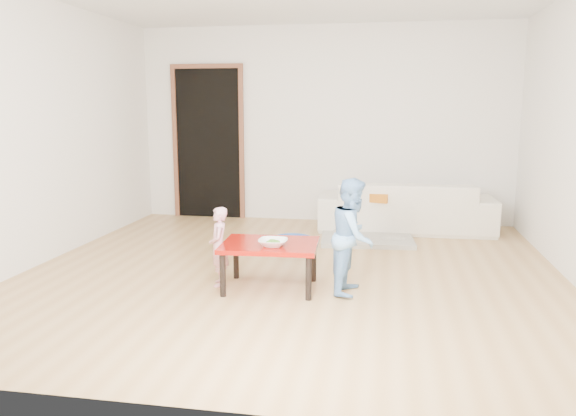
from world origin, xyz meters
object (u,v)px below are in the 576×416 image
(red_table, at_px, (270,266))
(bowl, at_px, (273,243))
(basin, at_px, (292,244))
(child_pink, at_px, (219,247))
(child_blue, at_px, (353,236))
(sofa, at_px, (406,206))

(red_table, distance_m, bowl, 0.26)
(bowl, height_order, basin, bowl)
(child_pink, bearing_deg, bowl, 60.14)
(child_pink, xyz_separation_m, basin, (0.42, 1.31, -0.28))
(bowl, bearing_deg, child_pink, 166.18)
(red_table, xyz_separation_m, basin, (-0.03, 1.33, -0.13))
(red_table, relative_size, child_blue, 0.83)
(child_blue, distance_m, basin, 1.55)
(sofa, xyz_separation_m, child_blue, (-0.50, -2.54, 0.17))
(child_pink, height_order, child_blue, child_blue)
(sofa, height_order, child_pink, child_pink)
(red_table, distance_m, child_pink, 0.48)
(sofa, bearing_deg, bowl, 65.66)
(bowl, xyz_separation_m, basin, (-0.08, 1.44, -0.36))
(sofa, distance_m, bowl, 2.91)
(red_table, bearing_deg, sofa, 64.92)
(sofa, xyz_separation_m, basin, (-1.24, -1.24, -0.24))
(child_pink, height_order, basin, child_pink)
(red_table, relative_size, bowl, 3.34)
(bowl, bearing_deg, sofa, 66.69)
(bowl, height_order, child_blue, child_blue)
(child_pink, distance_m, basin, 1.41)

